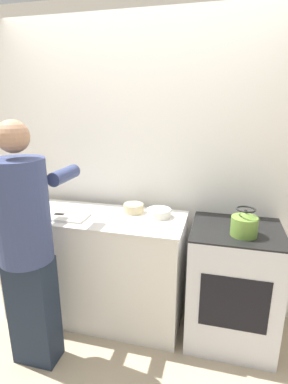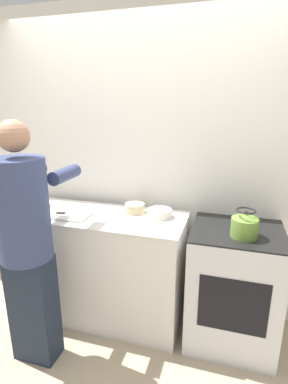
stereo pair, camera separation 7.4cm
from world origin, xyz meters
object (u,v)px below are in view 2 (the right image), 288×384
Objects in this scene: oven at (233,286)px; canister_jar at (36,198)px; knife at (68,214)px; person at (27,240)px; cutting_board at (67,216)px; kettle at (245,225)px; bowl_prep at (160,213)px.

canister_jar is (-1.70, 0.03, 0.55)m from oven.
canister_jar is (-0.40, 0.15, 0.05)m from knife.
oven is 1.79m from canister_jar.
person is (-1.35, -0.57, 0.46)m from oven.
canister_jar reaches higher than oven.
oven is 1.40m from cutting_board.
person reaches higher than cutting_board.
cutting_board is at bearing -174.24° from oven.
kettle reaches higher than canister_jar.
knife is at bearing 84.13° from person.
cutting_board reaches higher than oven.
oven is 4.89× the size of bowl_prep.
canister_jar is at bearing 158.20° from cutting_board.
person is at bearing -139.45° from bowl_prep.
bowl_prep reaches higher than cutting_board.
oven is 1.40m from knife.
person is at bearing -59.64° from canister_jar.
canister_jar is at bearing 175.70° from kettle.
kettle reaches higher than knife.
canister_jar reaches higher than knife.
knife is (0.05, 0.45, 0.03)m from person.
knife is (-1.31, -0.12, 0.49)m from oven.
person is 8.76× the size of kettle.
oven is at bearing -7.16° from bowl_prep.
oven is 2.70× the size of cutting_board.
person is 0.70m from canister_jar.
kettle is at bearing 18.58° from person.
knife is 1.09× the size of kettle.
knife is at bearing -20.25° from canister_jar.
canister_jar is at bearing -177.50° from bowl_prep.
person is 9.01× the size of bowl_prep.
cutting_board is 2.29× the size of canister_jar.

